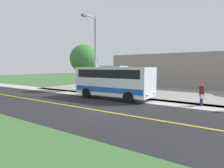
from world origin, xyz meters
TOP-DOWN VIEW (x-y plane):
  - ground_plane at (0.00, 0.00)m, footprint 120.00×120.00m
  - road_surface at (0.00, 0.00)m, footprint 8.00×100.00m
  - sidewalk at (-5.20, 0.00)m, footprint 2.40×100.00m
  - parking_lot_surface at (-12.40, 3.00)m, footprint 14.00×36.00m
  - road_centre_line at (0.00, 0.00)m, footprint 0.16×100.00m
  - shuttle_bus_front at (-4.52, -2.04)m, footprint 2.69×7.10m
  - pedestrian_with_bags at (-5.38, 5.02)m, footprint 0.72×0.34m
  - street_light_pole at (-4.87, -4.48)m, footprint 1.97×0.24m
  - tree_curbside at (-7.40, -8.21)m, footprint 3.38×3.38m
  - commercial_building at (-21.40, -0.15)m, footprint 10.00×19.81m

SIDE VIEW (x-z plane):
  - ground_plane at x=0.00m, z-range 0.00..0.00m
  - sidewalk at x=-5.20m, z-range 0.00..0.01m
  - parking_lot_surface at x=-12.40m, z-range 0.00..0.01m
  - road_surface at x=0.00m, z-range 0.00..0.01m
  - road_centre_line at x=0.00m, z-range 0.01..0.01m
  - pedestrian_with_bags at x=-5.38m, z-range 0.05..1.68m
  - shuttle_bus_front at x=-4.52m, z-range 0.15..3.06m
  - commercial_building at x=-21.40m, z-range 0.00..4.70m
  - tree_curbside at x=-7.40m, z-range 1.03..6.51m
  - street_light_pole at x=-4.87m, z-range 0.41..8.03m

